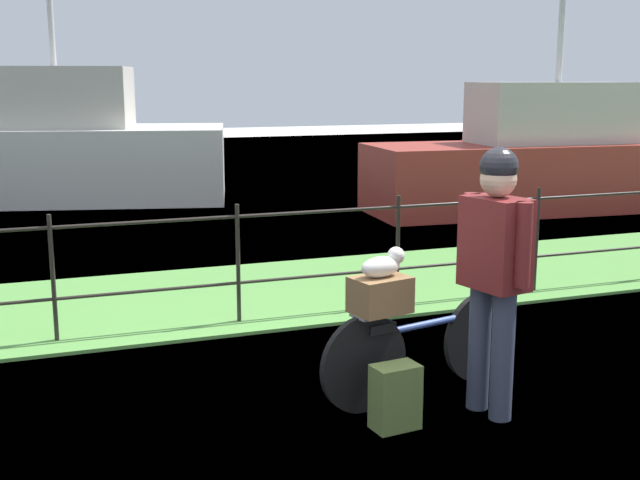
% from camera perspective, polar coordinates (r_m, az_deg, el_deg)
% --- Properties ---
extents(ground_plane, '(60.00, 60.00, 0.00)m').
position_cam_1_polar(ground_plane, '(4.96, 1.02, -13.36)').
color(ground_plane, beige).
extents(grass_strip, '(27.00, 2.40, 0.03)m').
position_cam_1_polar(grass_strip, '(7.80, -7.36, -4.05)').
color(grass_strip, '#569342').
rests_on(grass_strip, ground).
extents(harbor_water, '(30.00, 30.00, 0.00)m').
position_cam_1_polar(harbor_water, '(13.78, -13.13, 2.42)').
color(harbor_water, '#60849E').
rests_on(harbor_water, ground).
extents(iron_fence, '(18.04, 0.04, 1.05)m').
position_cam_1_polar(iron_fence, '(6.84, -5.86, -1.12)').
color(iron_fence, '#28231E').
rests_on(iron_fence, ground).
extents(bicycle_main, '(1.61, 0.40, 0.64)m').
position_cam_1_polar(bicycle_main, '(5.38, 7.34, -7.57)').
color(bicycle_main, black).
rests_on(bicycle_main, ground).
extents(wooden_crate, '(0.40, 0.33, 0.23)m').
position_cam_1_polar(wooden_crate, '(5.05, 4.30, -3.90)').
color(wooden_crate, brown).
rests_on(wooden_crate, bicycle_main).
extents(terrier_dog, '(0.32, 0.20, 0.18)m').
position_cam_1_polar(terrier_dog, '(5.01, 4.56, -1.75)').
color(terrier_dog, silver).
rests_on(terrier_dog, wooden_crate).
extents(cyclist_person, '(0.34, 0.53, 1.68)m').
position_cam_1_polar(cyclist_person, '(5.00, 12.33, -1.31)').
color(cyclist_person, '#383D51').
rests_on(cyclist_person, ground).
extents(backpack_on_paving, '(0.30, 0.21, 0.40)m').
position_cam_1_polar(backpack_on_paving, '(4.93, 5.37, -11.04)').
color(backpack_on_paving, olive).
rests_on(backpack_on_paving, ground).
extents(moored_boat_near, '(5.99, 3.49, 3.88)m').
position_cam_1_polar(moored_boat_near, '(14.60, -18.06, 6.05)').
color(moored_boat_near, silver).
rests_on(moored_boat_near, ground).
extents(moored_boat_far, '(6.20, 2.16, 3.63)m').
position_cam_1_polar(moored_boat_far, '(13.51, 16.28, 5.32)').
color(moored_boat_far, '#9E3328').
rests_on(moored_boat_far, ground).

